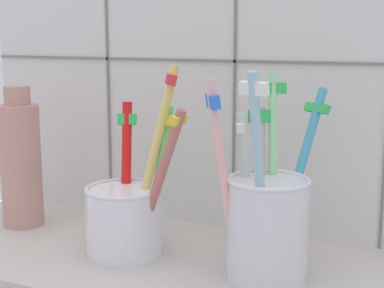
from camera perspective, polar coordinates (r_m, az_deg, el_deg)
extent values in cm
cube|color=#BCB7AD|center=(58.24, 0.22, -12.27)|extent=(64.00, 22.00, 2.00)
cube|color=silver|center=(64.77, 4.55, 9.59)|extent=(64.00, 2.00, 45.00)
cube|color=gray|center=(70.74, -8.26, 9.62)|extent=(0.30, 0.20, 45.00)
cube|color=gray|center=(63.74, 4.21, 9.58)|extent=(0.30, 0.20, 45.00)
cube|color=gray|center=(63.79, 4.19, 8.04)|extent=(64.00, 0.20, 0.30)
cylinder|color=white|center=(59.44, -6.60, -7.44)|extent=(7.69, 7.69, 6.58)
torus|color=silver|center=(58.50, -6.67, -4.38)|extent=(7.80, 7.80, 0.50)
cylinder|color=red|center=(60.90, -6.41, -2.84)|extent=(2.69, 4.73, 14.53)
cube|color=green|center=(61.16, -6.34, 2.40)|extent=(2.16, 1.62, 1.26)
cylinder|color=#E9D56B|center=(57.84, -3.84, -1.46)|extent=(5.09, 3.56, 18.54)
cube|color=#E5333F|center=(56.85, -2.04, 6.28)|extent=(1.99, 2.31, 1.17)
cylinder|color=#B5675D|center=(55.52, -3.38, -3.98)|extent=(6.27, 1.33, 14.90)
cube|color=yellow|center=(53.15, -1.38, 2.36)|extent=(1.12, 2.26, 1.01)
cylinder|color=#6DDE6A|center=(58.31, -3.33, -3.38)|extent=(2.83, 3.22, 14.46)
cube|color=yellow|center=(57.60, -2.39, 2.35)|extent=(2.09, 1.96, 1.08)
cylinder|color=silver|center=(53.44, 7.36, -8.21)|extent=(7.34, 7.34, 8.99)
torus|color=silver|center=(52.15, 7.47, -3.54)|extent=(7.48, 7.48, 0.50)
cylinder|color=#439FC7|center=(55.11, 10.23, -3.33)|extent=(4.05, 6.80, 16.58)
cube|color=green|center=(55.78, 12.07, 3.43)|extent=(2.68, 1.96, 1.00)
cylinder|color=#99C5D8|center=(49.86, 6.60, -3.48)|extent=(1.72, 3.87, 18.51)
cube|color=white|center=(47.50, 6.04, 5.40)|extent=(2.63, 1.41, 1.15)
cylinder|color=beige|center=(51.21, 3.08, -3.48)|extent=(3.25, 2.54, 17.73)
cube|color=blue|center=(49.74, 2.05, 4.17)|extent=(2.13, 2.54, 1.26)
cylinder|color=#BBA7AD|center=(54.32, 6.70, -4.24)|extent=(2.05, 2.69, 14.90)
cube|color=green|center=(53.74, 6.67, 2.70)|extent=(2.33, 1.90, 1.29)
cylinder|color=silver|center=(53.31, 5.19, -4.74)|extent=(2.26, 1.43, 14.44)
cube|color=white|center=(52.05, 4.75, 1.63)|extent=(1.20, 2.00, 0.85)
cylinder|color=#9FE49E|center=(54.40, 7.84, -2.63)|extent=(1.88, 2.53, 17.86)
cube|color=green|center=(53.83, 7.88, 5.41)|extent=(2.45, 1.81, 1.07)
cylinder|color=tan|center=(69.32, -16.30, -2.04)|extent=(4.60, 4.60, 13.88)
cylinder|color=tan|center=(68.05, -16.66, 4.54)|extent=(2.91, 2.91, 2.12)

